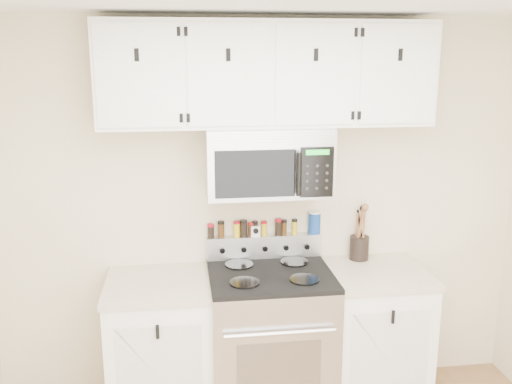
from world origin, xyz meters
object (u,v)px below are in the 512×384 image
(range, at_px, (270,340))
(salt_canister, at_px, (314,222))
(utensil_crock, at_px, (359,246))
(microwave, at_px, (268,161))

(range, bearing_deg, salt_canister, 39.70)
(range, distance_m, utensil_crock, 0.86)
(microwave, distance_m, utensil_crock, 0.89)
(salt_canister, bearing_deg, utensil_crock, -9.47)
(utensil_crock, bearing_deg, salt_canister, 170.53)
(range, relative_size, utensil_crock, 2.95)
(microwave, xyz_separation_m, salt_canister, (0.34, 0.16, -0.45))
(utensil_crock, bearing_deg, range, -160.07)
(utensil_crock, distance_m, salt_canister, 0.34)
(microwave, xyz_separation_m, utensil_crock, (0.64, 0.11, -0.62))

